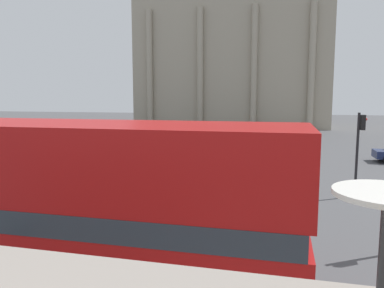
% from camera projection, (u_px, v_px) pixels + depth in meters
% --- Properties ---
extents(double_decker_bus, '(11.29, 2.62, 4.15)m').
position_uv_depth(double_decker_bus, '(38.00, 207.00, 8.08)').
color(double_decker_bus, black).
rests_on(double_decker_bus, ground_plane).
extents(plaza_building_left, '(30.04, 16.10, 21.13)m').
position_uv_depth(plaza_building_left, '(234.00, 60.00, 61.34)').
color(plaza_building_left, '#A39984').
rests_on(plaza_building_left, ground_plane).
extents(traffic_light_mid, '(0.42, 0.24, 3.95)m').
position_uv_depth(traffic_light_mid, '(359.00, 142.00, 17.25)').
color(traffic_light_mid, black).
rests_on(traffic_light_mid, ground_plane).
extents(pedestrian_blue, '(0.32, 0.32, 1.81)m').
position_uv_depth(pedestrian_blue, '(278.00, 142.00, 30.37)').
color(pedestrian_blue, '#282B33').
rests_on(pedestrian_blue, ground_plane).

